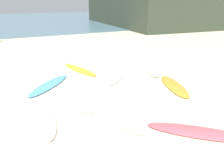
% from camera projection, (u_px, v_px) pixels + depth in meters
% --- Properties ---
extents(ocean_water, '(120.00, 40.00, 0.08)m').
position_uv_depth(ocean_water, '(12.00, 20.00, 37.40)').
color(ocean_water, slate).
rests_on(ocean_water, ground_plane).
extents(surfboard_1, '(1.79, 2.01, 0.06)m').
position_uv_depth(surfboard_1, '(116.00, 77.00, 9.74)').
color(surfboard_1, white).
rests_on(surfboard_1, ground_plane).
extents(surfboard_2, '(0.74, 2.01, 0.07)m').
position_uv_depth(surfboard_2, '(118.00, 119.00, 6.28)').
color(surfboard_2, white).
rests_on(surfboard_2, ground_plane).
extents(surfboard_3, '(0.96, 2.63, 0.06)m').
position_uv_depth(surfboard_3, '(79.00, 70.00, 10.72)').
color(surfboard_3, yellow).
rests_on(surfboard_3, ground_plane).
extents(surfboard_4, '(2.16, 2.17, 0.08)m').
position_uv_depth(surfboard_4, '(199.00, 132.00, 5.62)').
color(surfboard_4, '#E54D57').
rests_on(surfboard_4, ground_plane).
extents(surfboard_5, '(1.42, 2.40, 0.08)m').
position_uv_depth(surfboard_5, '(174.00, 86.00, 8.65)').
color(surfboard_5, orange).
rests_on(surfboard_5, ground_plane).
extents(surfboard_6, '(2.13, 2.16, 0.09)m').
position_uv_depth(surfboard_6, '(49.00, 85.00, 8.74)').
color(surfboard_6, '#549DDF').
rests_on(surfboard_6, ground_plane).
extents(surfboard_7, '(0.80, 2.04, 0.08)m').
position_uv_depth(surfboard_7, '(47.00, 121.00, 6.14)').
color(surfboard_7, silver).
rests_on(surfboard_7, ground_plane).
extents(surfboard_8, '(1.46, 2.23, 0.09)m').
position_uv_depth(surfboard_8, '(152.00, 70.00, 10.68)').
color(surfboard_8, '#EFE4CF').
rests_on(surfboard_8, ground_plane).
extents(surfboard_9, '(0.77, 2.36, 0.08)m').
position_uv_depth(surfboard_9, '(79.00, 98.00, 7.56)').
color(surfboard_9, white).
rests_on(surfboard_9, ground_plane).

